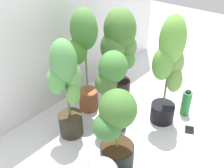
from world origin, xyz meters
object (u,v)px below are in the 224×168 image
potted_plant_front_left (116,127)px  potted_plant_back_left (67,86)px  potted_plant_center (112,90)px  potted_plant_front_right (169,66)px  potted_plant_back_right (120,47)px  hygrometer_box (189,130)px  nutrient_bottle (186,103)px  potted_plant_back_center (83,52)px

potted_plant_front_left → potted_plant_back_left: bearing=89.0°
potted_plant_back_left → potted_plant_center: bearing=-36.1°
potted_plant_front_right → potted_plant_back_right: bearing=86.2°
potted_plant_back_right → potted_plant_back_left: bearing=-177.4°
hygrometer_box → potted_plant_center: bearing=-79.8°
potted_plant_front_left → hygrometer_box: potted_plant_front_left is taller
potted_plant_back_left → potted_plant_front_right: 0.87m
potted_plant_back_left → potted_plant_front_right: potted_plant_front_right is taller
potted_plant_center → potted_plant_front_right: bearing=-39.4°
potted_plant_center → nutrient_bottle: 0.81m
potted_plant_center → potted_plant_front_right: size_ratio=0.74×
potted_plant_front_left → potted_plant_back_center: bearing=62.2°
potted_plant_back_left → potted_plant_back_center: bearing=23.2°
potted_plant_back_right → nutrient_bottle: size_ratio=3.55×
potted_plant_center → potted_plant_front_left: size_ratio=1.13×
nutrient_bottle → potted_plant_back_right: bearing=105.7°
potted_plant_front_right → potted_plant_front_left: size_ratio=1.52×
potted_plant_back_right → potted_plant_back_center: size_ratio=0.94×
potted_plant_center → potted_plant_front_left: 0.43m
potted_plant_front_right → potted_plant_front_left: bearing=178.4°
nutrient_bottle → potted_plant_back_center: bearing=125.6°
potted_plant_back_right → potted_plant_front_left: bearing=-143.1°
potted_plant_front_right → potted_plant_back_left: bearing=142.0°
potted_plant_back_left → hygrometer_box: bearing=-48.6°
potted_plant_back_center → hygrometer_box: 1.21m
potted_plant_back_center → potted_plant_front_left: bearing=-117.8°
potted_plant_back_left → potted_plant_back_center: size_ratio=0.89×
potted_plant_front_left → potted_plant_front_right: bearing=-1.6°
potted_plant_center → potted_plant_front_right: (0.38, -0.31, 0.19)m
nutrient_bottle → hygrometer_box: bearing=-142.8°
potted_plant_back_left → potted_plant_front_right: bearing=-38.0°
potted_plant_back_center → potted_plant_center: bearing=-95.9°
potted_plant_back_left → potted_plant_back_right: size_ratio=0.94×
potted_plant_front_left → hygrometer_box: 0.87m
potted_plant_back_left → potted_plant_front_right: (0.68, -0.53, 0.08)m
potted_plant_back_left → potted_plant_front_left: bearing=-91.0°
potted_plant_front_right → potted_plant_back_center: 0.76m
potted_plant_center → potted_plant_front_right: 0.53m
potted_plant_center → potted_plant_back_left: bearing=143.9°
potted_plant_center → hygrometer_box: size_ratio=7.31×
potted_plant_front_left → nutrient_bottle: size_ratio=2.50×
potted_plant_back_center → hygrometer_box: bearing=-68.5°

